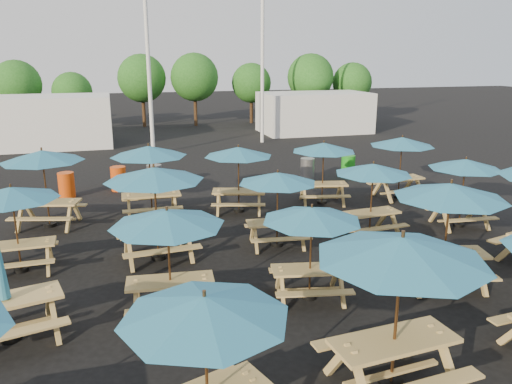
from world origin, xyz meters
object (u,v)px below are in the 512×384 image
object	(u,v)px
picnic_unit_9	(312,218)
picnic_unit_19	(402,144)
picnic_unit_4	(205,314)
waste_bin_3	(307,169)
picnic_unit_10	(278,181)
picnic_unit_6	(154,178)
waste_bin_0	(67,185)
picnic_unit_18	(465,167)
picnic_unit_15	(324,150)
waste_bin_2	(154,177)
picnic_unit_1	(3,290)
picnic_unit_8	(401,256)
picnic_unit_2	(12,197)
picnic_unit_14	(373,172)
waste_bin_1	(119,179)
picnic_unit_5	(167,223)
picnic_unit_13	(450,196)
picnic_unit_11	(238,155)
picnic_unit_7	(149,154)
waste_bin_4	(348,166)
picnic_unit_3	(42,159)

from	to	relation	value
picnic_unit_9	picnic_unit_19	world-z (taller)	picnic_unit_19
picnic_unit_4	waste_bin_3	distance (m)	14.72
picnic_unit_10	picnic_unit_19	xyz separation A→B (m)	(5.68, 3.29, 0.15)
picnic_unit_6	waste_bin_0	bearing A→B (deg)	106.49
picnic_unit_18	picnic_unit_4	bearing A→B (deg)	-138.45
picnic_unit_15	waste_bin_2	world-z (taller)	picnic_unit_15
picnic_unit_6	waste_bin_3	world-z (taller)	picnic_unit_6
picnic_unit_1	picnic_unit_10	distance (m)	6.86
picnic_unit_8	picnic_unit_2	bearing A→B (deg)	129.89
picnic_unit_14	picnic_unit_9	bearing A→B (deg)	-139.61
picnic_unit_19	waste_bin_1	xyz separation A→B (m)	(-9.67, 3.79, -1.48)
picnic_unit_4	picnic_unit_8	size ratio (longest dim) A/B	1.01
picnic_unit_4	picnic_unit_15	world-z (taller)	same
waste_bin_1	waste_bin_2	bearing A→B (deg)	-1.73
picnic_unit_5	picnic_unit_19	xyz separation A→B (m)	(8.84, 6.21, 0.04)
picnic_unit_6	picnic_unit_13	world-z (taller)	picnic_unit_6
picnic_unit_13	picnic_unit_18	distance (m)	4.45
picnic_unit_4	picnic_unit_11	size ratio (longest dim) A/B	1.02
picnic_unit_1	waste_bin_3	size ratio (longest dim) A/B	2.63
picnic_unit_7	waste_bin_4	bearing A→B (deg)	22.20
picnic_unit_18	waste_bin_3	bearing A→B (deg)	114.30
picnic_unit_14	waste_bin_0	distance (m)	10.88
picnic_unit_8	waste_bin_2	xyz separation A→B (m)	(-2.49, 13.18, -1.72)
picnic_unit_18	waste_bin_1	bearing A→B (deg)	149.29
picnic_unit_14	picnic_unit_19	size ratio (longest dim) A/B	0.96
picnic_unit_14	picnic_unit_5	bearing A→B (deg)	-158.35
picnic_unit_8	picnic_unit_18	bearing A→B (deg)	41.06
picnic_unit_8	waste_bin_0	world-z (taller)	picnic_unit_8
picnic_unit_19	waste_bin_0	bearing A→B (deg)	159.62
picnic_unit_6	picnic_unit_13	bearing A→B (deg)	-33.83
picnic_unit_6	picnic_unit_15	size ratio (longest dim) A/B	1.02
picnic_unit_19	picnic_unit_8	bearing A→B (deg)	-126.18
picnic_unit_8	picnic_unit_10	world-z (taller)	picnic_unit_8
picnic_unit_9	picnic_unit_4	bearing A→B (deg)	-118.47
picnic_unit_8	picnic_unit_13	xyz separation A→B (m)	(2.94, 2.86, -0.11)
picnic_unit_7	waste_bin_2	bearing A→B (deg)	84.80
picnic_unit_4	picnic_unit_15	xyz separation A→B (m)	(5.83, 9.85, -0.00)
picnic_unit_9	picnic_unit_19	size ratio (longest dim) A/B	1.00
waste_bin_1	picnic_unit_19	bearing A→B (deg)	-21.43
picnic_unit_4	waste_bin_3	bearing A→B (deg)	44.31
picnic_unit_1	waste_bin_4	distance (m)	15.04
waste_bin_4	waste_bin_2	bearing A→B (deg)	177.50
picnic_unit_3	picnic_unit_4	size ratio (longest dim) A/B	1.05
picnic_unit_8	picnic_unit_15	distance (m)	9.95
picnic_unit_9	waste_bin_2	bearing A→B (deg)	113.99
picnic_unit_3	waste_bin_4	size ratio (longest dim) A/B	3.17
picnic_unit_19	waste_bin_4	bearing A→B (deg)	91.26
picnic_unit_10	picnic_unit_18	bearing A→B (deg)	7.02
picnic_unit_19	waste_bin_1	size ratio (longest dim) A/B	2.63
picnic_unit_4	picnic_unit_9	bearing A→B (deg)	31.67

